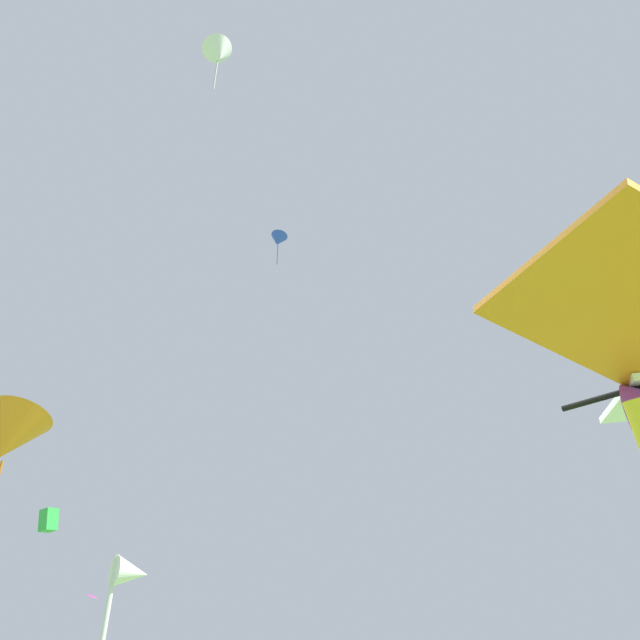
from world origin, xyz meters
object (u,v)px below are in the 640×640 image
at_px(distant_kite_white_low_right, 219,54).
at_px(distant_kite_orange_low_left, 10,436).
at_px(distant_kite_green_overhead_distant, 49,520).
at_px(distant_kite_blue_mid_right, 278,240).
at_px(distant_kite_magenta_high_right, 93,596).
at_px(marker_flag, 124,596).

bearing_deg(distant_kite_white_low_right, distant_kite_orange_low_left, -141.52).
distance_m(distant_kite_white_low_right, distant_kite_orange_low_left, 16.04).
bearing_deg(distant_kite_green_overhead_distant, distant_kite_orange_low_left, -105.38).
xyz_separation_m(distant_kite_green_overhead_distant, distant_kite_blue_mid_right, (4.19, -11.41, 10.39)).
height_order(distant_kite_blue_mid_right, distant_kite_magenta_high_right, distant_kite_blue_mid_right).
xyz_separation_m(distant_kite_blue_mid_right, distant_kite_magenta_high_right, (-0.84, 13.89, -12.86)).
height_order(distant_kite_blue_mid_right, distant_kite_orange_low_left, distant_kite_blue_mid_right).
distance_m(distant_kite_blue_mid_right, distant_kite_magenta_high_right, 18.95).
relative_size(distant_kite_magenta_high_right, distant_kite_orange_low_left, 0.27).
distance_m(distant_kite_green_overhead_distant, distant_kite_orange_low_left, 21.18).
bearing_deg(marker_flag, distant_kite_white_low_right, 67.68).
bearing_deg(distant_kite_white_low_right, distant_kite_green_overhead_distant, 83.04).
relative_size(distant_kite_white_low_right, distant_kite_blue_mid_right, 1.42).
relative_size(distant_kite_green_overhead_distant, distant_kite_orange_low_left, 0.46).
bearing_deg(marker_flag, distant_kite_blue_mid_right, 54.76).
xyz_separation_m(distant_kite_white_low_right, distant_kite_magenta_high_right, (5.46, 19.82, -13.81)).
bearing_deg(distant_kite_blue_mid_right, distant_kite_white_low_right, -136.75).
bearing_deg(distant_kite_green_overhead_distant, distant_kite_white_low_right, -96.96).
bearing_deg(distant_kite_orange_low_left, distant_kite_white_low_right, 38.48).
distance_m(distant_kite_white_low_right, distant_kite_blue_mid_right, 8.71).
xyz_separation_m(distant_kite_green_overhead_distant, marker_flag, (-5.05, -24.49, -6.81)).
relative_size(distant_kite_blue_mid_right, marker_flag, 0.79).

